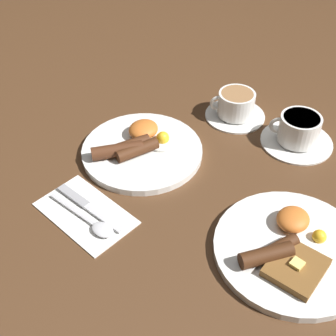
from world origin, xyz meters
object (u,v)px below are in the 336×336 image
Objects in this scene: knife at (86,205)px; spoon at (96,225)px; teacup_far at (298,132)px; breakfast_plate_near at (141,148)px; teacup_near at (236,107)px; breakfast_plate_far at (291,249)px.

knife is 1.05× the size of spoon.
teacup_far is 0.49m from spoon.
breakfast_plate_near is 0.23m from spoon.
teacup_far is (-0.01, 0.16, 0.00)m from teacup_near.
breakfast_plate_far is 1.92× the size of teacup_near.
knife is at bearing -66.19° from breakfast_plate_far.
teacup_near reaches higher than breakfast_plate_near.
teacup_near is (-0.24, 0.08, 0.02)m from breakfast_plate_near.
spoon is (0.21, 0.08, -0.00)m from breakfast_plate_near.
spoon is at bearing 0.34° from teacup_near.
teacup_near is 0.16m from teacup_far.
breakfast_plate_far is (0.03, 0.38, -0.00)m from breakfast_plate_near.
teacup_far is 0.48m from knife.
breakfast_plate_far reaches higher than spoon.
teacup_near is (-0.28, -0.30, 0.02)m from breakfast_plate_far.
teacup_far reaches higher than teacup_near.
breakfast_plate_near is at bearing -94.61° from breakfast_plate_far.
teacup_far is at bearing 136.23° from breakfast_plate_near.
teacup_far reaches higher than spoon.
breakfast_plate_far reaches higher than knife.
breakfast_plate_far is at bearing 47.80° from teacup_near.
spoon is (0.46, -0.16, -0.02)m from teacup_far.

